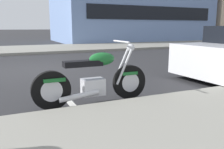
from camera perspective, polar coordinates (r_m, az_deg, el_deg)
name	(u,v)px	position (r m, az deg, el deg)	size (l,w,h in m)	color
ground_plane	(40,69)	(8.27, -16.80, 1.19)	(260.00, 260.00, 0.00)	#28282B
sidewalk_far_curb	(184,44)	(19.93, 16.66, 7.02)	(120.00, 5.00, 0.14)	gray
parking_stall_stripe	(69,101)	(4.60, -10.19, -6.26)	(0.12, 2.20, 0.01)	silver
parked_motorcycle	(94,80)	(4.32, -4.29, -1.34)	(2.15, 0.62, 1.13)	black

